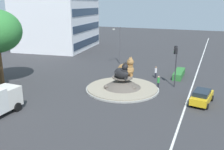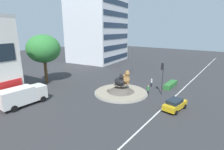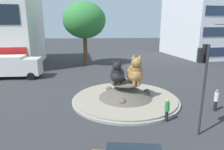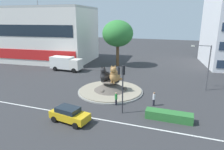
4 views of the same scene
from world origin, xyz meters
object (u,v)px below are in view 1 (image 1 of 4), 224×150
(traffic_light_mast, at_px, (176,57))
(pedestrian_green_shirt, at_px, (158,82))
(cat_statue_black, at_px, (122,72))
(sedan_on_far_lane, at_px, (202,96))
(cat_statue_tabby, at_px, (127,69))
(pedestrian_white_shirt, at_px, (156,72))
(streetlight_arm, at_px, (119,42))

(traffic_light_mast, bearing_deg, pedestrian_green_shirt, 33.62)
(cat_statue_black, distance_m, sedan_on_far_lane, 9.53)
(cat_statue_tabby, bearing_deg, pedestrian_green_shirt, 22.78)
(traffic_light_mast, distance_m, pedestrian_green_shirt, 3.78)
(pedestrian_green_shirt, height_order, pedestrian_white_shirt, pedestrian_white_shirt)
(cat_statue_black, xyz_separation_m, cat_statue_tabby, (1.51, -0.07, 0.12))
(cat_statue_black, distance_m, cat_statue_tabby, 1.52)
(streetlight_arm, relative_size, pedestrian_green_shirt, 4.02)
(pedestrian_white_shirt, relative_size, sedan_on_far_lane, 0.40)
(pedestrian_white_shirt, bearing_deg, traffic_light_mast, 108.85)
(pedestrian_green_shirt, bearing_deg, cat_statue_tabby, -88.37)
(pedestrian_green_shirt, xyz_separation_m, sedan_on_far_lane, (-3.17, -5.50, -0.06))
(traffic_light_mast, xyz_separation_m, pedestrian_white_shirt, (3.07, 3.12, -3.04))
(cat_statue_tabby, distance_m, streetlight_arm, 13.28)
(streetlight_arm, bearing_deg, pedestrian_white_shirt, 58.84)
(cat_statue_tabby, relative_size, pedestrian_green_shirt, 1.56)
(cat_statue_tabby, xyz_separation_m, pedestrian_green_shirt, (1.50, -3.82, -1.71))
(pedestrian_green_shirt, relative_size, sedan_on_far_lane, 0.38)
(cat_statue_tabby, relative_size, sedan_on_far_lane, 0.60)
(streetlight_arm, height_order, sedan_on_far_lane, streetlight_arm)
(traffic_light_mast, height_order, pedestrian_white_shirt, traffic_light_mast)
(cat_statue_black, xyz_separation_m, pedestrian_green_shirt, (3.00, -3.88, -1.59))
(cat_statue_black, relative_size, pedestrian_green_shirt, 1.32)
(traffic_light_mast, xyz_separation_m, pedestrian_green_shirt, (-1.27, 1.75, -3.10))
(cat_statue_tabby, distance_m, traffic_light_mast, 6.37)
(traffic_light_mast, relative_size, streetlight_arm, 0.83)
(traffic_light_mast, relative_size, pedestrian_green_shirt, 3.32)
(streetlight_arm, xyz_separation_m, pedestrian_white_shirt, (-6.07, -8.15, -3.00))
(cat_statue_tabby, height_order, streetlight_arm, streetlight_arm)
(streetlight_arm, bearing_deg, traffic_light_mast, 56.47)
(cat_statue_black, bearing_deg, pedestrian_white_shirt, 81.46)
(traffic_light_mast, xyz_separation_m, streetlight_arm, (9.14, 11.27, -0.03))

